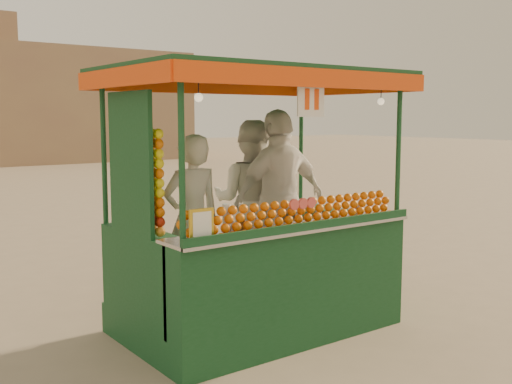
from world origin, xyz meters
TOP-DOWN VIEW (x-y plane):
  - ground at (0.00, 0.00)m, footprint 90.00×90.00m
  - building_right at (7.00, 24.00)m, footprint 9.00×6.00m
  - juice_cart at (-0.45, -0.04)m, footprint 2.66×1.72m
  - vendor_left at (-0.90, 0.36)m, footprint 0.59×0.40m
  - vendor_middle at (-0.03, 0.63)m, footprint 1.01×1.04m
  - vendor_right at (0.05, 0.25)m, footprint 1.06×0.47m

SIDE VIEW (x-z plane):
  - ground at x=0.00m, z-range 0.00..0.00m
  - juice_cart at x=-0.45m, z-range -0.42..2.00m
  - vendor_left at x=-0.90m, z-range 0.28..1.84m
  - vendor_middle at x=-0.03m, z-range 0.28..1.96m
  - vendor_right at x=0.05m, z-range 0.28..2.07m
  - building_right at x=7.00m, z-range 0.00..5.00m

